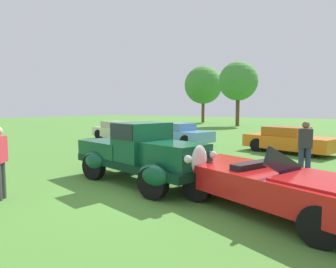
{
  "coord_description": "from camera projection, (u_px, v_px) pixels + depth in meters",
  "views": [
    {
      "loc": [
        4.71,
        -5.85,
        2.09
      ],
      "look_at": [
        -0.48,
        1.87,
        1.28
      ],
      "focal_mm": 31.55,
      "sensor_mm": 36.0,
      "label": 1
    }
  ],
  "objects": [
    {
      "name": "ground_plane",
      "position": [
        143.0,
        189.0,
        7.64
      ],
      "size": [
        120.0,
        120.0,
        0.0
      ],
      "primitive_type": "plane",
      "color": "#4C8433"
    },
    {
      "name": "feature_pickup_truck",
      "position": [
        140.0,
        152.0,
        8.22
      ],
      "size": [
        4.66,
        2.5,
        1.7
      ],
      "color": "black",
      "rests_on": "ground_plane"
    },
    {
      "name": "neighbor_convertible",
      "position": [
        276.0,
        185.0,
        5.87
      ],
      "size": [
        4.83,
        3.12,
        1.4
      ],
      "color": "red",
      "rests_on": "ground_plane"
    },
    {
      "name": "show_car_cream",
      "position": [
        117.0,
        130.0,
        19.92
      ],
      "size": [
        4.08,
        2.4,
        1.22
      ],
      "color": "beige",
      "rests_on": "ground_plane"
    },
    {
      "name": "show_car_skyblue",
      "position": [
        178.0,
        134.0,
        17.44
      ],
      "size": [
        4.36,
        2.47,
        1.22
      ],
      "color": "#669EDB",
      "rests_on": "ground_plane"
    },
    {
      "name": "show_car_orange",
      "position": [
        288.0,
        140.0,
        13.9
      ],
      "size": [
        4.37,
        2.75,
        1.22
      ],
      "color": "orange",
      "rests_on": "ground_plane"
    },
    {
      "name": "spectator_between_cars",
      "position": [
        305.0,
        146.0,
        9.19
      ],
      "size": [
        0.45,
        0.34,
        1.69
      ],
      "color": "#283351",
      "rests_on": "ground_plane"
    },
    {
      "name": "treeline_far_left",
      "position": [
        203.0,
        85.0,
        43.06
      ],
      "size": [
        5.47,
        5.47,
        8.22
      ],
      "color": "brown",
      "rests_on": "ground_plane"
    },
    {
      "name": "treeline_mid_left",
      "position": [
        238.0,
        81.0,
        34.3
      ],
      "size": [
        4.52,
        4.52,
        7.5
      ],
      "color": "brown",
      "rests_on": "ground_plane"
    }
  ]
}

